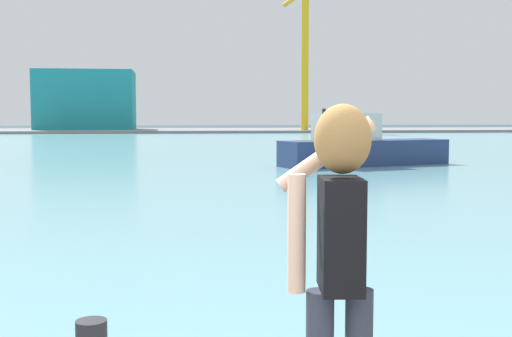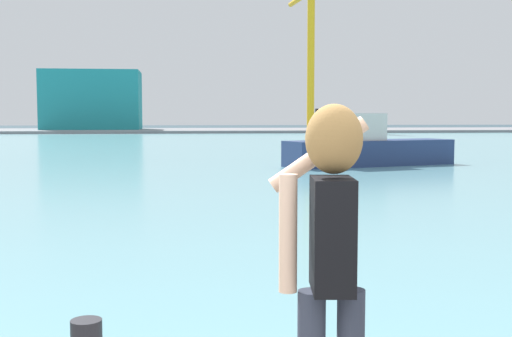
# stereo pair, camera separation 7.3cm
# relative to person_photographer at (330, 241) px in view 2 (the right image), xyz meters

# --- Properties ---
(ground_plane) EXTENTS (220.00, 220.00, 0.00)m
(ground_plane) POSITION_rel_person_photographer_xyz_m (-0.59, 49.25, -1.66)
(ground_plane) COLOR #334751
(harbor_water) EXTENTS (140.00, 100.00, 0.02)m
(harbor_water) POSITION_rel_person_photographer_xyz_m (-0.59, 51.25, -1.65)
(harbor_water) COLOR #6BA8B2
(harbor_water) RESTS_ON ground_plane
(far_shore_dock) EXTENTS (140.00, 20.00, 0.37)m
(far_shore_dock) POSITION_rel_person_photographer_xyz_m (-0.59, 91.25, -1.48)
(far_shore_dock) COLOR gray
(far_shore_dock) RESTS_ON ground_plane
(person_photographer) EXTENTS (0.53, 0.56, 1.74)m
(person_photographer) POSITION_rel_person_photographer_xyz_m (0.00, 0.00, 0.00)
(person_photographer) COLOR #2D3342
(person_photographer) RESTS_ON quay_promenade
(boat_moored) EXTENTS (8.32, 4.29, 2.38)m
(boat_moored) POSITION_rel_person_photographer_xyz_m (7.69, 25.59, -0.80)
(boat_moored) COLOR navy
(boat_moored) RESTS_ON harbor_water
(warehouse_left) EXTENTS (13.60, 8.89, 8.36)m
(warehouse_left) POSITION_rel_person_photographer_xyz_m (-13.24, 92.48, 2.89)
(warehouse_left) COLOR teal
(warehouse_left) RESTS_ON far_shore_dock
(port_crane) EXTENTS (1.77, 11.66, 19.53)m
(port_crane) POSITION_rel_person_photographer_xyz_m (16.88, 85.24, 10.44)
(port_crane) COLOR yellow
(port_crane) RESTS_ON far_shore_dock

